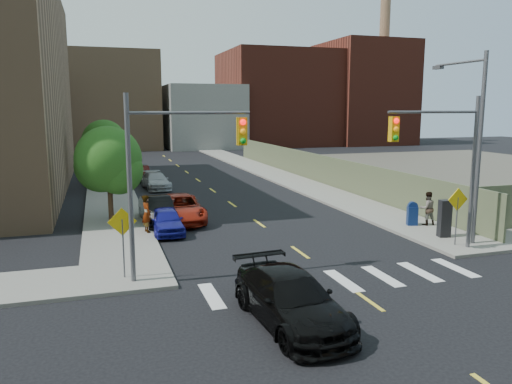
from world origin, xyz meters
TOP-DOWN VIEW (x-y plane):
  - ground at (0.00, 0.00)m, footprint 160.00×160.00m
  - sidewalk_nw at (-7.75, 41.50)m, footprint 3.50×73.00m
  - sidewalk_ne at (7.75, 41.50)m, footprint 3.50×73.00m
  - fence_north at (9.60, 28.00)m, footprint 0.12×44.00m
  - gravel_lot at (28.00, 30.00)m, footprint 36.00×42.00m
  - bg_bldg_west at (-22.00, 70.00)m, footprint 14.00×18.00m
  - bg_bldg_midwest at (-6.00, 72.00)m, footprint 14.00×16.00m
  - bg_bldg_center at (8.00, 70.00)m, footprint 12.00×16.00m
  - bg_bldg_east at (22.00, 72.00)m, footprint 18.00×18.00m
  - bg_bldg_fareast at (38.00, 70.00)m, footprint 14.00×16.00m
  - smokestack at (42.00, 70.00)m, footprint 1.80×1.80m
  - signal_nw at (-5.98, 6.00)m, footprint 4.59×0.30m
  - signal_ne at (5.98, 6.00)m, footprint 4.59×0.30m
  - streetlight_ne at (8.20, 6.90)m, footprint 0.25×3.70m
  - warn_sign_nw at (-7.80, 6.50)m, footprint 1.06×0.06m
  - warn_sign_ne at (7.20, 6.50)m, footprint 1.06×0.06m
  - warn_sign_midwest at (-7.80, 20.00)m, footprint 1.06×0.06m
  - tree_west_near at (-8.00, 16.05)m, footprint 3.66×3.64m
  - tree_west_far at (-8.00, 31.05)m, footprint 3.66×3.64m
  - parked_car_blue at (-5.29, 13.39)m, footprint 1.60×3.91m
  - parked_car_black at (-5.50, 15.73)m, footprint 1.78×4.65m
  - parked_car_red at (-4.20, 15.93)m, footprint 2.69×5.60m
  - parked_car_silver at (-4.20, 28.06)m, footprint 2.25×4.70m
  - parked_car_white at (-4.20, 30.71)m, footprint 1.50×3.63m
  - parked_car_maroon at (-4.90, 33.38)m, footprint 1.53×3.97m
  - parked_car_grey at (-5.50, 43.74)m, footprint 2.96×5.56m
  - black_sedan at (-3.20, 1.09)m, footprint 2.59×5.56m
  - mailbox at (7.64, 10.51)m, footprint 0.63×0.55m
  - payphone at (7.64, 7.88)m, footprint 0.62×0.54m
  - pedestrian_west at (-6.30, 13.30)m, footprint 0.62×0.80m
  - pedestrian_east at (8.43, 10.31)m, footprint 0.98×0.82m

SIDE VIEW (x-z plane):
  - ground at x=0.00m, z-range 0.00..0.00m
  - gravel_lot at x=28.00m, z-range 0.00..0.06m
  - sidewalk_nw at x=-7.75m, z-range 0.00..0.15m
  - sidewalk_ne at x=7.75m, z-range 0.00..0.15m
  - parked_car_white at x=-4.20m, z-range 0.00..1.23m
  - parked_car_maroon at x=-4.90m, z-range 0.00..1.29m
  - parked_car_silver at x=-4.20m, z-range 0.00..1.32m
  - parked_car_blue at x=-5.29m, z-range 0.00..1.33m
  - parked_car_grey at x=-5.50m, z-range 0.00..1.49m
  - parked_car_black at x=-5.50m, z-range 0.00..1.51m
  - parked_car_red at x=-4.20m, z-range 0.00..1.54m
  - mailbox at x=7.64m, z-range 0.13..1.43m
  - black_sedan at x=-3.20m, z-range 0.00..1.57m
  - pedestrian_east at x=8.43m, z-range 0.15..1.99m
  - payphone at x=7.64m, z-range 0.15..2.00m
  - pedestrian_west at x=-6.30m, z-range 0.15..2.08m
  - fence_north at x=9.60m, z-range 0.00..2.50m
  - warn_sign_nw at x=-7.80m, z-range 0.58..3.41m
  - warn_sign_ne at x=7.20m, z-range 0.58..3.41m
  - warn_sign_midwest at x=-7.80m, z-range 0.58..3.41m
  - tree_west_near at x=-8.00m, z-range 0.72..6.24m
  - tree_west_far at x=-8.00m, z-range 0.72..6.24m
  - signal_nw at x=-5.98m, z-range 1.03..8.03m
  - signal_ne at x=5.98m, z-range 1.03..8.03m
  - bg_bldg_center at x=8.00m, z-range 0.00..10.00m
  - streetlight_ne at x=8.20m, z-range 0.72..9.72m
  - bg_bldg_west at x=-22.00m, z-range 0.00..12.00m
  - bg_bldg_midwest at x=-6.00m, z-range 0.00..15.00m
  - bg_bldg_east at x=22.00m, z-range 0.00..16.00m
  - bg_bldg_fareast at x=38.00m, z-range 0.00..18.00m
  - smokestack at x=42.00m, z-range 0.00..28.00m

